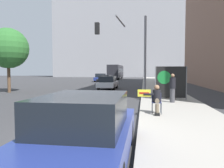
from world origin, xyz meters
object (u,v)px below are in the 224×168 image
object	(u,v)px
seated_protester	(156,98)
street_tree_near_curb	(8,48)
protest_banner	(171,82)
jogger_on_sidewalk	(172,88)
traffic_light_pole	(126,42)
car_on_road_nearest	(108,83)
city_bus_on_road	(116,71)
parked_car_curbside	(85,130)
car_on_road_distant	(101,78)
pedestrian_behind	(165,84)
car_on_road_midblock	(105,79)

from	to	relation	value
seated_protester	street_tree_near_curb	size ratio (longest dim) A/B	0.21
seated_protester	protest_banner	world-z (taller)	protest_banner
protest_banner	jogger_on_sidewalk	bearing A→B (deg)	-91.93
seated_protester	traffic_light_pole	world-z (taller)	traffic_light_pole
car_on_road_nearest	city_bus_on_road	distance (m)	30.02
parked_car_curbside	street_tree_near_curb	bearing A→B (deg)	128.24
car_on_road_nearest	car_on_road_distant	size ratio (longest dim) A/B	1.04
pedestrian_behind	car_on_road_midblock	size ratio (longest dim) A/B	0.40
pedestrian_behind	parked_car_curbside	distance (m)	11.10
jogger_on_sidewalk	car_on_road_nearest	xyz separation A→B (m)	(-5.54, 10.71, -0.30)
jogger_on_sidewalk	protest_banner	xyz separation A→B (m)	(0.05, 1.37, 0.27)
jogger_on_sidewalk	car_on_road_nearest	size ratio (longest dim) A/B	0.37
car_on_road_distant	jogger_on_sidewalk	bearing A→B (deg)	-70.40
pedestrian_behind	seated_protester	bearing A→B (deg)	44.28
pedestrian_behind	car_on_road_nearest	world-z (taller)	pedestrian_behind
seated_protester	traffic_light_pole	distance (m)	7.31
pedestrian_behind	traffic_light_pole	world-z (taller)	traffic_light_pole
protest_banner	street_tree_near_curb	bearing A→B (deg)	163.28
seated_protester	parked_car_curbside	distance (m)	5.24
traffic_light_pole	jogger_on_sidewalk	bearing A→B (deg)	-44.00
street_tree_near_curb	car_on_road_distant	bearing A→B (deg)	78.69
jogger_on_sidewalk	street_tree_near_curb	bearing A→B (deg)	-0.30
car_on_road_nearest	car_on_road_distant	bearing A→B (deg)	104.05
parked_car_curbside	street_tree_near_curb	xyz separation A→B (m)	(-11.07, 14.05, 3.30)
parked_car_curbside	car_on_road_midblock	size ratio (longest dim) A/B	1.01
pedestrian_behind	parked_car_curbside	size ratio (longest dim) A/B	0.40
car_on_road_nearest	city_bus_on_road	world-z (taller)	city_bus_on_road
traffic_light_pole	parked_car_curbside	size ratio (longest dim) A/B	1.29
car_on_road_distant	pedestrian_behind	bearing A→B (deg)	-69.14
pedestrian_behind	parked_car_curbside	bearing A→B (deg)	39.37
pedestrian_behind	car_on_road_nearest	bearing A→B (deg)	-94.48
jogger_on_sidewalk	parked_car_curbside	size ratio (longest dim) A/B	0.38
car_on_road_midblock	street_tree_near_curb	xyz separation A→B (m)	(-6.28, -14.95, 3.35)
pedestrian_behind	car_on_road_midblock	xyz separation A→B (m)	(-7.44, 18.23, -0.37)
car_on_road_midblock	seated_protester	bearing A→B (deg)	-74.81
protest_banner	city_bus_on_road	world-z (taller)	city_bus_on_road
protest_banner	traffic_light_pole	distance (m)	4.27
car_on_road_midblock	city_bus_on_road	xyz separation A→B (m)	(-0.86, 20.05, 1.24)
car_on_road_nearest	jogger_on_sidewalk	bearing A→B (deg)	-62.65
street_tree_near_curb	parked_car_curbside	bearing A→B (deg)	-51.76
parked_car_curbside	traffic_light_pole	bearing A→B (deg)	90.29
parked_car_curbside	city_bus_on_road	distance (m)	49.39
traffic_light_pole	car_on_road_distant	bearing A→B (deg)	105.52
jogger_on_sidewalk	parked_car_curbside	bearing A→B (deg)	93.00
seated_protester	car_on_road_nearest	bearing A→B (deg)	124.80
seated_protester	car_on_road_nearest	size ratio (longest dim) A/B	0.28
traffic_light_pole	city_bus_on_road	distance (m)	38.24
street_tree_near_curb	city_bus_on_road	bearing A→B (deg)	81.21
city_bus_on_road	traffic_light_pole	bearing A→B (deg)	-81.56
car_on_road_distant	street_tree_near_curb	bearing A→B (deg)	-101.31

